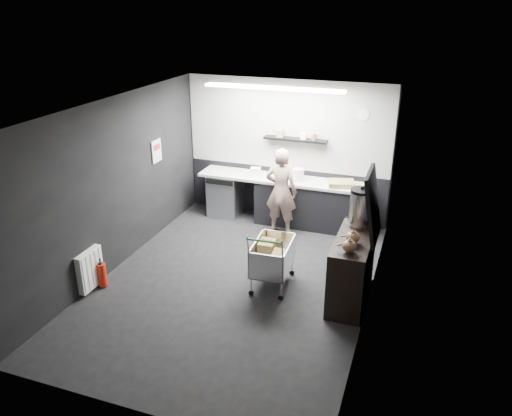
% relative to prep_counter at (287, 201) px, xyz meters
% --- Properties ---
extents(floor, '(5.50, 5.50, 0.00)m').
position_rel_prep_counter_xyz_m(floor, '(-0.14, -2.42, -0.46)').
color(floor, black).
rests_on(floor, ground).
extents(ceiling, '(5.50, 5.50, 0.00)m').
position_rel_prep_counter_xyz_m(ceiling, '(-0.14, -2.42, 2.24)').
color(ceiling, beige).
rests_on(ceiling, wall_back).
extents(wall_back, '(5.50, 0.00, 5.50)m').
position_rel_prep_counter_xyz_m(wall_back, '(-0.14, 0.33, 0.89)').
color(wall_back, black).
rests_on(wall_back, floor).
extents(wall_front, '(5.50, 0.00, 5.50)m').
position_rel_prep_counter_xyz_m(wall_front, '(-0.14, -5.17, 0.89)').
color(wall_front, black).
rests_on(wall_front, floor).
extents(wall_left, '(0.00, 5.50, 5.50)m').
position_rel_prep_counter_xyz_m(wall_left, '(-2.14, -2.42, 0.89)').
color(wall_left, black).
rests_on(wall_left, floor).
extents(wall_right, '(0.00, 5.50, 5.50)m').
position_rel_prep_counter_xyz_m(wall_right, '(1.86, -2.42, 0.89)').
color(wall_right, black).
rests_on(wall_right, floor).
extents(kitchen_wall_panel, '(3.95, 0.02, 1.70)m').
position_rel_prep_counter_xyz_m(kitchen_wall_panel, '(-0.14, 0.31, 1.39)').
color(kitchen_wall_panel, '#B1B1AC').
rests_on(kitchen_wall_panel, wall_back).
extents(dado_panel, '(3.95, 0.02, 1.00)m').
position_rel_prep_counter_xyz_m(dado_panel, '(-0.14, 0.31, 0.04)').
color(dado_panel, black).
rests_on(dado_panel, wall_back).
extents(floating_shelf, '(1.20, 0.22, 0.04)m').
position_rel_prep_counter_xyz_m(floating_shelf, '(0.06, 0.20, 1.16)').
color(floating_shelf, black).
rests_on(floating_shelf, wall_back).
extents(wall_clock, '(0.20, 0.03, 0.20)m').
position_rel_prep_counter_xyz_m(wall_clock, '(1.26, 0.30, 1.69)').
color(wall_clock, white).
rests_on(wall_clock, wall_back).
extents(poster, '(0.02, 0.30, 0.40)m').
position_rel_prep_counter_xyz_m(poster, '(-2.12, -1.12, 1.09)').
color(poster, silver).
rests_on(poster, wall_left).
extents(poster_red_band, '(0.02, 0.22, 0.10)m').
position_rel_prep_counter_xyz_m(poster_red_band, '(-2.11, -1.12, 1.16)').
color(poster_red_band, red).
rests_on(poster_red_band, poster).
extents(radiator, '(0.10, 0.50, 0.60)m').
position_rel_prep_counter_xyz_m(radiator, '(-2.08, -3.32, -0.11)').
color(radiator, white).
rests_on(radiator, wall_left).
extents(ceiling_strip, '(2.40, 0.20, 0.04)m').
position_rel_prep_counter_xyz_m(ceiling_strip, '(-0.14, -0.57, 2.21)').
color(ceiling_strip, white).
rests_on(ceiling_strip, ceiling).
extents(prep_counter, '(3.20, 0.61, 0.90)m').
position_rel_prep_counter_xyz_m(prep_counter, '(0.00, 0.00, 0.00)').
color(prep_counter, black).
rests_on(prep_counter, floor).
extents(person, '(0.61, 0.41, 1.62)m').
position_rel_prep_counter_xyz_m(person, '(0.00, -0.45, 0.35)').
color(person, beige).
rests_on(person, floor).
extents(shopping_cart, '(0.57, 0.91, 0.98)m').
position_rel_prep_counter_xyz_m(shopping_cart, '(0.42, -2.28, 0.01)').
color(shopping_cart, silver).
rests_on(shopping_cart, floor).
extents(sideboard, '(0.56, 1.31, 1.96)m').
position_rel_prep_counter_xyz_m(sideboard, '(1.61, -2.23, 0.16)').
color(sideboard, black).
rests_on(sideboard, floor).
extents(fire_extinguisher, '(0.14, 0.14, 0.45)m').
position_rel_prep_counter_xyz_m(fire_extinguisher, '(-1.99, -3.18, -0.24)').
color(fire_extinguisher, red).
rests_on(fire_extinguisher, floor).
extents(cardboard_box, '(0.54, 0.46, 0.09)m').
position_rel_prep_counter_xyz_m(cardboard_box, '(1.01, -0.05, 0.49)').
color(cardboard_box, '#95814F').
rests_on(cardboard_box, prep_counter).
extents(pink_tub, '(0.22, 0.22, 0.22)m').
position_rel_prep_counter_xyz_m(pink_tub, '(0.19, 0.00, 0.55)').
color(pink_tub, silver).
rests_on(pink_tub, prep_counter).
extents(white_container, '(0.21, 0.18, 0.17)m').
position_rel_prep_counter_xyz_m(white_container, '(-0.63, -0.05, 0.53)').
color(white_container, white).
rests_on(white_container, prep_counter).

